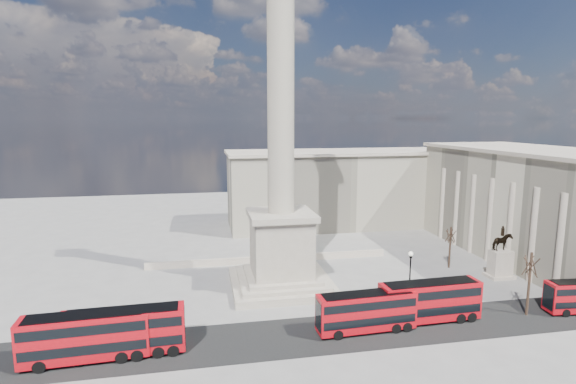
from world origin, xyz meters
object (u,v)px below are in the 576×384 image
(red_bus_a, at_px, (87,337))
(pedestrian_walking, at_px, (454,303))
(nelsons_column, at_px, (281,197))
(pedestrian_crossing, at_px, (375,308))
(red_bus_b, at_px, (367,311))
(pedestrian_standing, at_px, (552,294))
(red_bus_e, at_px, (124,332))
(equestrian_statue, at_px, (500,260))
(victorian_lamp, at_px, (410,274))
(red_bus_c, at_px, (430,301))

(red_bus_a, distance_m, pedestrian_walking, 42.47)
(nelsons_column, relative_size, pedestrian_crossing, 27.44)
(red_bus_a, xyz_separation_m, pedestrian_crossing, (31.65, 4.56, -1.64))
(red_bus_b, distance_m, pedestrian_standing, 27.43)
(red_bus_b, height_order, pedestrian_crossing, red_bus_b)
(nelsons_column, relative_size, red_bus_e, 4.15)
(equestrian_statue, bearing_deg, victorian_lamp, -158.98)
(red_bus_e, xyz_separation_m, pedestrian_walking, (38.72, 4.12, -1.78))
(red_bus_a, relative_size, red_bus_e, 1.01)
(nelsons_column, height_order, red_bus_a, nelsons_column)
(nelsons_column, relative_size, pedestrian_walking, 32.73)
(red_bus_a, height_order, red_bus_b, red_bus_a)
(red_bus_e, distance_m, pedestrian_crossing, 28.54)
(nelsons_column, bearing_deg, pedestrian_crossing, -50.27)
(red_bus_b, distance_m, red_bus_e, 25.68)
(equestrian_statue, distance_m, pedestrian_walking, 15.73)
(pedestrian_standing, xyz_separation_m, pedestrian_crossing, (-24.62, 0.06, 0.07))
(nelsons_column, relative_size, red_bus_b, 4.44)
(red_bus_c, height_order, pedestrian_crossing, red_bus_c)
(victorian_lamp, height_order, pedestrian_walking, victorian_lamp)
(red_bus_b, bearing_deg, red_bus_a, 179.05)
(red_bus_b, xyz_separation_m, pedestrian_crossing, (2.51, 3.84, -1.46))
(red_bus_c, bearing_deg, victorian_lamp, 91.67)
(red_bus_c, height_order, equestrian_statue, equestrian_statue)
(victorian_lamp, distance_m, equestrian_statue, 19.28)
(red_bus_a, distance_m, victorian_lamp, 37.66)
(red_bus_a, relative_size, victorian_lamp, 1.70)
(victorian_lamp, relative_size, equestrian_statue, 0.89)
(nelsons_column, bearing_deg, red_bus_e, -140.11)
(red_bus_e, distance_m, pedestrian_standing, 52.99)
(equestrian_statue, xyz_separation_m, pedestrian_walking, (-12.81, -8.92, -1.98))
(red_bus_a, xyz_separation_m, victorian_lamp, (37.06, 6.51, 1.64))
(red_bus_a, xyz_separation_m, red_bus_b, (29.15, 0.72, -0.18))
(red_bus_e, relative_size, victorian_lamp, 1.69)
(pedestrian_standing, height_order, pedestrian_crossing, pedestrian_crossing)
(red_bus_a, height_order, equestrian_statue, equestrian_statue)
(red_bus_a, height_order, victorian_lamp, victorian_lamp)
(red_bus_c, xyz_separation_m, red_bus_e, (-33.87, -1.31, -0.01))
(equestrian_statue, bearing_deg, pedestrian_crossing, -159.24)
(nelsons_column, bearing_deg, red_bus_c, -43.30)
(red_bus_a, distance_m, equestrian_statue, 56.61)
(red_bus_c, relative_size, pedestrian_crossing, 6.63)
(nelsons_column, xyz_separation_m, red_bus_c, (15.19, -14.31, -10.37))
(red_bus_c, bearing_deg, red_bus_a, -179.07)
(red_bus_a, relative_size, pedestrian_standing, 7.20)
(victorian_lamp, distance_m, pedestrian_crossing, 6.62)
(red_bus_b, xyz_separation_m, pedestrian_walking, (13.05, 3.78, -1.61))
(victorian_lamp, bearing_deg, equestrian_statue, 21.02)
(red_bus_c, distance_m, equestrian_statue, 21.20)
(equestrian_statue, xyz_separation_m, pedestrian_crossing, (-23.35, -8.85, -1.84))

